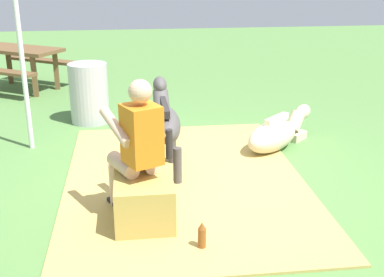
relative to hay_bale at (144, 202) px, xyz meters
name	(u,v)px	position (x,y,z in m)	size (l,w,h in m)	color
ground_plane	(206,182)	(0.80, -0.67, -0.22)	(24.00, 24.00, 0.00)	#568442
hay_patch	(185,180)	(0.85, -0.45, -0.20)	(3.51, 2.51, 0.02)	tan
hay_bale	(144,202)	(0.00, 0.00, 0.00)	(0.62, 0.52, 0.43)	tan
person_seated	(136,143)	(0.15, 0.05, 0.50)	(0.72, 0.58, 1.31)	#D8AD8C
pony_standing	(164,122)	(1.16, -0.27, 0.36)	(1.35, 0.33, 0.94)	#4C4747
pony_lying	(277,134)	(1.71, -1.70, -0.03)	(1.10, 1.17, 0.42)	beige
soda_bottle	(202,236)	(-0.48, -0.45, -0.10)	(0.07, 0.07, 0.25)	brown
water_barrel	(89,93)	(3.08, 0.67, 0.21)	(0.55, 0.55, 0.85)	#B2B2B7
tent_pole_right	(20,44)	(2.09, 1.34, 1.08)	(0.06, 0.06, 2.60)	silver
picnic_bench	(20,58)	(5.13, 2.00, 0.36)	(1.90, 1.96, 0.75)	brown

